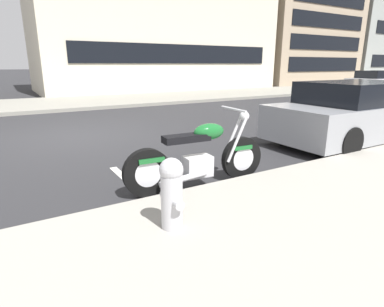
{
  "coord_description": "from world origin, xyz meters",
  "views": [
    {
      "loc": [
        -1.48,
        -8.16,
        1.75
      ],
      "look_at": [
        0.84,
        -4.22,
        0.46
      ],
      "focal_mm": 29.46,
      "sensor_mm": 36.0,
      "label": 1
    }
  ],
  "objects_px": {
    "parked_car_behind_motorcycle": "(358,113)",
    "car_opposite_curb": "(375,82)",
    "fire_hydrant": "(172,192)",
    "parked_motorcycle": "(199,158)"
  },
  "relations": [
    {
      "from": "car_opposite_curb",
      "to": "fire_hydrant",
      "type": "height_order",
      "value": "car_opposite_curb"
    },
    {
      "from": "parked_car_behind_motorcycle",
      "to": "car_opposite_curb",
      "type": "height_order",
      "value": "parked_car_behind_motorcycle"
    },
    {
      "from": "car_opposite_curb",
      "to": "parked_car_behind_motorcycle",
      "type": "bearing_deg",
      "value": 31.66
    },
    {
      "from": "parked_motorcycle",
      "to": "fire_hydrant",
      "type": "xyz_separation_m",
      "value": [
        -1.01,
        -1.11,
        0.09
      ]
    },
    {
      "from": "car_opposite_curb",
      "to": "fire_hydrant",
      "type": "relative_size",
      "value": 5.55
    },
    {
      "from": "parked_car_behind_motorcycle",
      "to": "fire_hydrant",
      "type": "distance_m",
      "value": 6.02
    },
    {
      "from": "parked_motorcycle",
      "to": "parked_car_behind_motorcycle",
      "type": "relative_size",
      "value": 0.49
    },
    {
      "from": "parked_motorcycle",
      "to": "car_opposite_curb",
      "type": "distance_m",
      "value": 20.65
    },
    {
      "from": "parked_car_behind_motorcycle",
      "to": "fire_hydrant",
      "type": "height_order",
      "value": "parked_car_behind_motorcycle"
    },
    {
      "from": "car_opposite_curb",
      "to": "fire_hydrant",
      "type": "bearing_deg",
      "value": 28.34
    }
  ]
}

